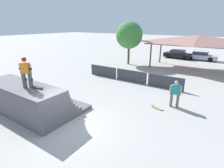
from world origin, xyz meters
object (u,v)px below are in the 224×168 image
skater_on_deck (26,70)px  parked_car_silver (201,56)px  skateboard_on_ground (156,107)px  tree_beside_pavilion (129,35)px  parked_car_black (178,54)px  bystander_walking (175,93)px  skateboard_on_deck (38,87)px

skater_on_deck → parked_car_silver: skater_on_deck is taller
skater_on_deck → skateboard_on_ground: size_ratio=1.93×
tree_beside_pavilion → parked_car_black: size_ratio=1.25×
skateboard_on_ground → tree_beside_pavilion: size_ratio=0.16×
skateboard_on_ground → parked_car_silver: parked_car_silver is taller
tree_beside_pavilion → parked_car_silver: tree_beside_pavilion is taller
bystander_walking → parked_car_black: bearing=-93.9°
skater_on_deck → skateboard_on_deck: 1.02m
bystander_walking → tree_beside_pavilion: bearing=-65.5°
skateboard_on_deck → skateboard_on_ground: (4.93, 4.66, -1.76)m
parked_car_silver → bystander_walking: bearing=-87.1°
skateboard_on_deck → parked_car_silver: (4.86, 22.98, -1.21)m
skateboard_on_deck → tree_beside_pavilion: (-2.62, 14.92, 1.82)m
bystander_walking → parked_car_silver: size_ratio=0.41×
skater_on_deck → parked_car_silver: (5.32, 23.21, -2.10)m
tree_beside_pavilion → skateboard_on_deck: bearing=-80.1°
skateboard_on_ground → parked_car_black: parked_car_black is taller
tree_beside_pavilion → parked_car_black: tree_beside_pavilion is taller
skater_on_deck → tree_beside_pavilion: bearing=71.0°
skater_on_deck → skateboard_on_ground: skater_on_deck is taller
tree_beside_pavilion → parked_car_black: (4.38, 7.66, -3.03)m
bystander_walking → skateboard_on_ground: 1.47m
skater_on_deck → tree_beside_pavilion: tree_beside_pavilion is taller
parked_car_black → bystander_walking: bearing=-69.4°
skateboard_on_deck → bystander_walking: (5.76, 5.47, -0.86)m
tree_beside_pavilion → parked_car_silver: size_ratio=1.25×
skater_on_deck → skateboard_on_ground: (5.40, 4.89, -2.64)m
skater_on_deck → skateboard_on_deck: bearing=-1.5°
skateboard_on_deck → parked_car_silver: size_ratio=0.19×
skateboard_on_ground → parked_car_black: bearing=-62.5°
bystander_walking → tree_beside_pavilion: size_ratio=0.32×
skateboard_on_ground → parked_car_silver: (-0.07, 18.32, 0.54)m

